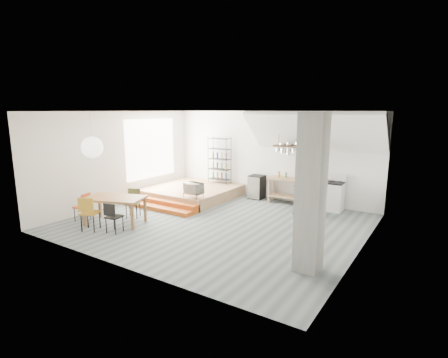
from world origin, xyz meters
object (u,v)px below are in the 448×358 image
Objects in this scene: stove at (334,196)px; rolling_cart at (310,196)px; dining_table at (115,200)px; mini_fridge at (257,187)px.

rolling_cart is at bearing -118.49° from stove.
stove is 6.86m from dining_table.
rolling_cart is at bearing 21.72° from dining_table.
mini_fridge reaches higher than dining_table.
stove is 1.14× the size of rolling_cart.
dining_table is at bearing -135.63° from stove.
rolling_cart is 2.54m from mini_fridge.
stove reaches higher than mini_fridge.
stove is at bearing -0.89° from mini_fridge.
dining_table is (-4.90, -4.79, 0.22)m from stove.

